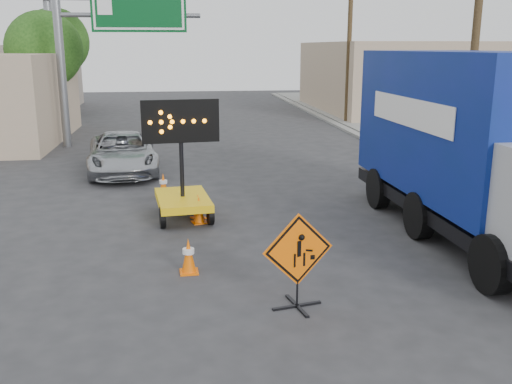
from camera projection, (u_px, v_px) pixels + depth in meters
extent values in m
plane|color=#2D2D30|center=(287.00, 333.00, 8.83)|extent=(100.00, 100.00, 0.00)
cube|color=gray|center=(388.00, 150.00, 24.15)|extent=(0.40, 60.00, 0.12)
cube|color=gray|center=(440.00, 148.00, 24.44)|extent=(4.00, 60.00, 0.15)
cube|color=tan|center=(393.00, 77.00, 38.75)|extent=(10.00, 14.00, 4.60)
cylinder|color=slate|center=(61.00, 68.00, 24.43)|extent=(0.36, 0.36, 6.80)
cylinder|color=slate|center=(130.00, 15.00, 24.28)|extent=(6.00, 0.20, 0.20)
cube|color=#05441A|center=(139.00, 8.00, 24.14)|extent=(4.00, 0.10, 2.00)
cube|color=silver|center=(139.00, 8.00, 24.07)|extent=(3.80, 0.01, 1.80)
cylinder|color=slate|center=(50.00, 43.00, 31.58)|extent=(0.44, 0.44, 9.00)
cylinder|color=#4B3920|center=(475.00, 40.00, 18.35)|extent=(0.26, 0.26, 9.00)
cylinder|color=#4B3920|center=(349.00, 43.00, 31.79)|extent=(0.26, 0.26, 9.00)
cylinder|color=#4B3920|center=(49.00, 102.00, 28.52)|extent=(0.28, 0.28, 3.25)
sphere|color=#193F12|center=(44.00, 49.00, 27.89)|extent=(3.71, 3.71, 3.71)
cylinder|color=#4B3920|center=(60.00, 88.00, 36.03)|extent=(0.28, 0.28, 3.58)
sphere|color=#193F12|center=(56.00, 42.00, 35.33)|extent=(4.10, 4.10, 4.10)
cube|color=black|center=(297.00, 306.00, 9.70)|extent=(0.88, 0.24, 0.04)
cube|color=black|center=(297.00, 306.00, 9.70)|extent=(0.24, 0.88, 0.04)
cylinder|color=black|center=(297.00, 288.00, 9.62)|extent=(0.04, 0.04, 0.69)
cube|color=#FF6605|center=(298.00, 250.00, 9.45)|extent=(1.23, 0.28, 1.26)
cube|color=black|center=(298.00, 250.00, 9.45)|extent=(1.15, 0.25, 1.17)
cube|color=yellow|center=(183.00, 200.00, 14.65)|extent=(1.50, 2.26, 0.19)
cylinder|color=black|center=(181.00, 153.00, 14.35)|extent=(0.11, 0.11, 2.35)
cube|color=black|center=(180.00, 121.00, 14.15)|extent=(1.92, 0.31, 1.07)
imported|color=#ADB0B5|center=(123.00, 153.00, 19.96)|extent=(2.80, 5.20, 1.39)
cube|color=black|center=(475.00, 211.00, 13.00)|extent=(2.77, 8.78, 0.33)
cube|color=navy|center=(464.00, 123.00, 13.37)|extent=(2.85, 6.81, 3.27)
cube|color=#FF6605|center=(189.00, 272.00, 11.17)|extent=(0.37, 0.37, 0.03)
cone|color=#FF6605|center=(189.00, 255.00, 11.09)|extent=(0.28, 0.28, 0.68)
cylinder|color=silver|center=(188.00, 251.00, 11.07)|extent=(0.23, 0.23, 0.10)
cube|color=#FF6605|center=(199.00, 222.00, 14.34)|extent=(0.43, 0.43, 0.03)
cone|color=#FF6605|center=(199.00, 209.00, 14.26)|extent=(0.27, 0.27, 0.66)
cylinder|color=silver|center=(199.00, 206.00, 14.24)|extent=(0.22, 0.22, 0.10)
cube|color=#FF6605|center=(198.00, 218.00, 14.73)|extent=(0.43, 0.43, 0.03)
cone|color=#FF6605|center=(198.00, 206.00, 14.65)|extent=(0.25, 0.25, 0.61)
cylinder|color=silver|center=(198.00, 203.00, 14.63)|extent=(0.21, 0.21, 0.09)
cube|color=#FF6605|center=(164.00, 196.00, 16.85)|extent=(0.44, 0.44, 0.03)
cone|color=#FF6605|center=(163.00, 184.00, 16.76)|extent=(0.28, 0.28, 0.68)
cylinder|color=silver|center=(163.00, 182.00, 16.74)|extent=(0.23, 0.23, 0.10)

